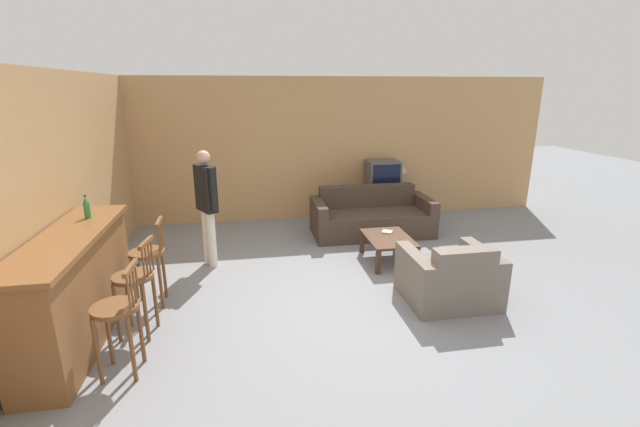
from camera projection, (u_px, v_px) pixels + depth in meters
ground_plane at (348, 302)px, 4.98m from camera, size 24.00×24.00×0.00m
wall_back at (305, 150)px, 7.89m from camera, size 9.40×0.08×2.60m
wall_left at (80, 181)px, 5.26m from camera, size 0.08×8.48×2.60m
bar_counter at (76, 288)px, 4.13m from camera, size 0.55×2.14×1.08m
bar_chair_near at (118, 316)px, 3.61m from camera, size 0.41×0.41×1.00m
bar_chair_mid at (135, 284)px, 4.20m from camera, size 0.44×0.44×1.00m
bar_chair_far at (149, 259)px, 4.81m from camera, size 0.40×0.40×1.00m
couch_far at (371, 217)px, 7.28m from camera, size 2.00×0.93×0.77m
armchair_near at (450, 278)px, 4.95m from camera, size 1.00×0.88×0.76m
coffee_table at (388, 241)px, 6.08m from camera, size 0.62×0.88×0.37m
tv_unit at (381, 203)px, 8.10m from camera, size 0.97×0.50×0.61m
tv at (383, 174)px, 7.94m from camera, size 0.58×0.48×0.50m
bottle at (87, 208)px, 4.50m from camera, size 0.06×0.06×0.25m
book_on_table at (387, 232)px, 6.25m from camera, size 0.20×0.20×0.02m
table_lamp at (400, 167)px, 7.96m from camera, size 0.27×0.27×0.50m
person_by_window at (207, 201)px, 5.79m from camera, size 0.32×0.45×1.61m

